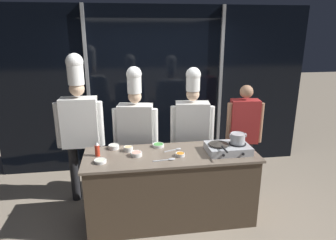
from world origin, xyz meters
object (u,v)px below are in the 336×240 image
Objects in this scene: stock_pot at (238,138)px; prep_bowl_carrots at (180,154)px; chef_sous at (136,127)px; prep_bowl_scallions at (158,145)px; prep_bowl_garlic at (114,146)px; prep_bowl_bean_sprouts at (100,161)px; serving_spoon_slotted at (169,159)px; chef_line at (192,125)px; prep_bowl_ginger at (128,148)px; serving_spoon_solid at (176,149)px; frying_pan at (219,143)px; chef_head at (80,122)px; prep_bowl_shrimp at (136,154)px; squeeze_bottle_chili at (97,149)px; portable_stove at (228,148)px; person_guest at (244,129)px.

stock_pot is 1.83× the size of prep_bowl_carrots.
chef_sous is (-0.49, 0.72, 0.12)m from prep_bowl_carrots.
prep_bowl_scallions is 0.56m from prep_bowl_garlic.
serving_spoon_slotted is (0.77, -0.05, -0.01)m from prep_bowl_bean_sprouts.
prep_bowl_scallions is 0.66m from chef_line.
serving_spoon_solid is (0.59, -0.06, -0.03)m from prep_bowl_ginger.
prep_bowl_carrots is at bearing 30.53° from serving_spoon_slotted.
chef_line is (0.32, 0.53, 0.14)m from serving_spoon_solid.
chef_line is (0.91, 0.47, 0.11)m from prep_bowl_ginger.
chef_head is at bearing 158.08° from frying_pan.
stock_pot reaches higher than prep_bowl_shrimp.
chef_line is (0.53, 0.38, 0.12)m from prep_bowl_scallions.
squeeze_bottle_chili is 0.09× the size of chef_sous.
prep_bowl_carrots is 0.81× the size of prep_bowl_bean_sprouts.
squeeze_bottle_chili reaches higher than prep_bowl_garlic.
chef_line is (0.79, -0.00, -0.00)m from chef_sous.
prep_bowl_carrots is 0.19m from serving_spoon_solid.
squeeze_bottle_chili reaches higher than prep_bowl_shrimp.
serving_spoon_slotted is at bearing -115.49° from serving_spoon_solid.
prep_bowl_ginger is 0.85× the size of prep_bowl_garlic.
squeeze_bottle_chili is (-1.44, 0.12, -0.04)m from frying_pan.
portable_stove is 2.96× the size of squeeze_bottle_chili.
chef_sous reaches higher than chef_line.
person_guest reaches higher than serving_spoon_slotted.
chef_head reaches higher than person_guest.
prep_bowl_scallions is 0.56× the size of serving_spoon_slotted.
chef_sous is at bearing -178.51° from chef_head.
prep_bowl_ginger is 1.03m from chef_line.
serving_spoon_slotted is at bearing -80.66° from prep_bowl_scallions.
stock_pot is 0.11× the size of chef_line.
prep_bowl_ginger is 0.50m from chef_sous.
prep_bowl_bean_sprouts is 2.08m from person_guest.
serving_spoon_slotted is (0.63, -0.44, -0.02)m from prep_bowl_garlic.
squeeze_bottle_chili is at bearing -165.53° from prep_bowl_ginger.
stock_pot is at bearing 129.66° from chef_line.
serving_spoon_solid is at bearing 64.51° from serving_spoon_slotted.
prep_bowl_bean_sprouts is at bearing -177.12° from stock_pot.
serving_spoon_solid is (0.76, -0.16, -0.02)m from prep_bowl_garlic.
chef_head reaches higher than serving_spoon_solid.
prep_bowl_carrots is (-0.72, -0.04, -0.15)m from stock_pot.
portable_stove is at bearing 61.09° from person_guest.
frying_pan is 1.45m from squeeze_bottle_chili.
frying_pan reaches higher than serving_spoon_solid.
person_guest is at bearing 31.27° from serving_spoon_slotted.
chef_head is (-0.30, 0.76, 0.24)m from prep_bowl_bean_sprouts.
prep_bowl_garlic is 1.15m from chef_line.
frying_pan reaches higher than prep_bowl_bean_sprouts.
frying_pan is 1.84m from chef_head.
portable_stove reaches higher than prep_bowl_scallions.
frying_pan is 0.21× the size of chef_head.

